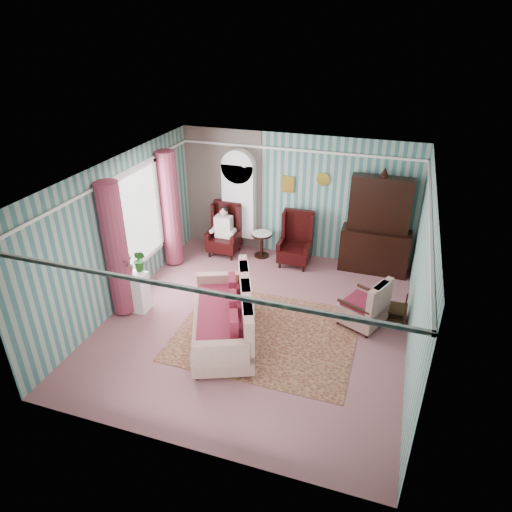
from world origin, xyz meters
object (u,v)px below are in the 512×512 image
(wingback_right, at_px, (295,240))
(nest_table, at_px, (394,308))
(seated_woman, at_px, (224,231))
(floral_armchair, at_px, (363,303))
(dresser_hutch, at_px, (378,223))
(wingback_left, at_px, (224,230))
(coffee_table, at_px, (225,309))
(bookcase, at_px, (239,206))
(round_side_table, at_px, (262,245))
(plant_stand, at_px, (134,291))
(sofa, at_px, (222,318))

(wingback_right, xyz_separation_m, nest_table, (2.32, -1.55, -0.35))
(seated_woman, bearing_deg, wingback_right, 0.00)
(nest_table, relative_size, floral_armchair, 0.57)
(dresser_hutch, distance_m, wingback_right, 1.86)
(wingback_left, xyz_separation_m, nest_table, (4.07, -1.55, -0.35))
(seated_woman, distance_m, coffee_table, 2.72)
(dresser_hutch, xyz_separation_m, seated_woman, (-3.50, -0.27, -0.59))
(bookcase, xyz_separation_m, seated_woman, (-0.25, -0.39, -0.53))
(wingback_left, bearing_deg, round_side_table, 9.46)
(wingback_left, relative_size, plant_stand, 1.56)
(wingback_left, distance_m, plant_stand, 2.87)
(coffee_table, bearing_deg, sofa, -72.70)
(bookcase, distance_m, round_side_table, 1.07)
(nest_table, bearing_deg, bookcase, 153.08)
(wingback_left, distance_m, sofa, 3.35)
(bookcase, xyz_separation_m, wingback_right, (1.50, -0.39, -0.50))
(seated_woman, height_order, nest_table, seated_woman)
(round_side_table, bearing_deg, dresser_hutch, 2.64)
(seated_woman, distance_m, sofa, 3.34)
(floral_armchair, bearing_deg, wingback_right, 67.13)
(bookcase, height_order, wingback_right, bookcase)
(sofa, bearing_deg, wingback_right, -32.30)
(sofa, bearing_deg, floral_armchair, -83.91)
(wingback_right, distance_m, seated_woman, 1.75)
(round_side_table, distance_m, nest_table, 3.60)
(wingback_right, relative_size, sofa, 0.55)
(plant_stand, relative_size, coffee_table, 0.83)
(bookcase, height_order, wingback_left, bookcase)
(wingback_right, xyz_separation_m, sofa, (-0.55, -3.12, -0.16))
(wingback_right, bearing_deg, wingback_left, 180.00)
(round_side_table, height_order, plant_stand, plant_stand)
(seated_woman, xyz_separation_m, floral_armchair, (3.50, -1.88, -0.12))
(seated_woman, height_order, sofa, seated_woman)
(sofa, bearing_deg, seated_woman, -1.26)
(sofa, bearing_deg, dresser_hutch, -56.46)
(sofa, relative_size, floral_armchair, 2.40)
(seated_woman, bearing_deg, floral_armchair, -28.19)
(bookcase, xyz_separation_m, wingback_left, (-0.25, -0.39, -0.50))
(floral_armchair, bearing_deg, round_side_table, 76.19)
(wingback_right, relative_size, plant_stand, 1.56)
(plant_stand, height_order, sofa, sofa)
(bookcase, height_order, plant_stand, bookcase)
(wingback_right, relative_size, seated_woman, 1.06)
(nest_table, bearing_deg, plant_stand, -166.16)
(wingback_right, xyz_separation_m, floral_armchair, (1.75, -1.88, -0.15))
(wingback_left, relative_size, sofa, 0.55)
(bookcase, distance_m, coffee_table, 3.12)
(seated_woman, bearing_deg, coffee_table, -68.05)
(wingback_left, bearing_deg, coffee_table, -68.05)
(bookcase, xyz_separation_m, floral_armchair, (3.25, -2.27, -0.65))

